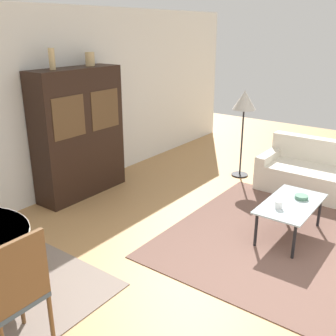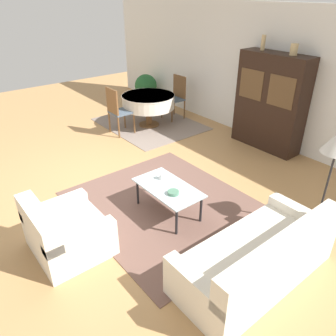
{
  "view_description": "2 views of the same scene",
  "coord_description": "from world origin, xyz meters",
  "px_view_note": "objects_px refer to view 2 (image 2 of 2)",
  "views": [
    {
      "loc": [
        -3.05,
        -1.0,
        2.41
      ],
      "look_at": [
        0.2,
        1.4,
        0.95
      ],
      "focal_mm": 42.0,
      "sensor_mm": 36.0,
      "label": 1
    },
    {
      "loc": [
        4.29,
        -2.11,
        2.93
      ],
      "look_at": [
        1.22,
        0.34,
        0.75
      ],
      "focal_mm": 35.0,
      "sensor_mm": 36.0,
      "label": 2
    }
  ],
  "objects_px": {
    "couch": "(258,259)",
    "display_cabinet": "(270,102)",
    "armchair": "(65,233)",
    "bowl": "(173,193)",
    "cup": "(162,176)",
    "coffee_table": "(168,189)",
    "dining_table": "(148,101)",
    "dining_chair_near": "(117,109)",
    "vase_short": "(294,49)",
    "dining_chair_far": "(176,95)",
    "potted_plant": "(146,86)",
    "vase_tall": "(263,43)"
  },
  "relations": [
    {
      "from": "couch",
      "to": "display_cabinet",
      "type": "height_order",
      "value": "display_cabinet"
    },
    {
      "from": "couch",
      "to": "armchair",
      "type": "height_order",
      "value": "couch"
    },
    {
      "from": "display_cabinet",
      "to": "couch",
      "type": "bearing_deg",
      "value": -54.41
    },
    {
      "from": "armchair",
      "to": "bowl",
      "type": "distance_m",
      "value": 1.49
    },
    {
      "from": "display_cabinet",
      "to": "cup",
      "type": "xyz_separation_m",
      "value": [
        0.33,
        -2.95,
        -0.45
      ]
    },
    {
      "from": "coffee_table",
      "to": "dining_table",
      "type": "relative_size",
      "value": 0.84
    },
    {
      "from": "display_cabinet",
      "to": "dining_chair_near",
      "type": "height_order",
      "value": "display_cabinet"
    },
    {
      "from": "cup",
      "to": "bowl",
      "type": "bearing_deg",
      "value": -16.67
    },
    {
      "from": "coffee_table",
      "to": "vase_short",
      "type": "xyz_separation_m",
      "value": [
        -0.25,
        3.02,
        1.57
      ]
    },
    {
      "from": "dining_chair_far",
      "to": "potted_plant",
      "type": "distance_m",
      "value": 1.54
    },
    {
      "from": "armchair",
      "to": "dining_chair_far",
      "type": "bearing_deg",
      "value": 124.44
    },
    {
      "from": "armchair",
      "to": "cup",
      "type": "xyz_separation_m",
      "value": [
        -0.06,
        1.55,
        0.21
      ]
    },
    {
      "from": "cup",
      "to": "bowl",
      "type": "xyz_separation_m",
      "value": [
        0.41,
        -0.12,
        -0.02
      ]
    },
    {
      "from": "dining_chair_near",
      "to": "couch",
      "type": "bearing_deg",
      "value": -11.86
    },
    {
      "from": "coffee_table",
      "to": "dining_chair_far",
      "type": "relative_size",
      "value": 0.99
    },
    {
      "from": "dining_chair_near",
      "to": "dining_chair_far",
      "type": "distance_m",
      "value": 1.68
    },
    {
      "from": "cup",
      "to": "vase_short",
      "type": "height_order",
      "value": "vase_short"
    },
    {
      "from": "dining_chair_near",
      "to": "potted_plant",
      "type": "bearing_deg",
      "value": 129.7
    },
    {
      "from": "cup",
      "to": "dining_chair_near",
      "type": "bearing_deg",
      "value": 161.83
    },
    {
      "from": "dining_table",
      "to": "dining_chair_near",
      "type": "bearing_deg",
      "value": -90.0
    },
    {
      "from": "armchair",
      "to": "cup",
      "type": "distance_m",
      "value": 1.57
    },
    {
      "from": "couch",
      "to": "vase_short",
      "type": "relative_size",
      "value": 9.96
    },
    {
      "from": "couch",
      "to": "bowl",
      "type": "bearing_deg",
      "value": 92.88
    },
    {
      "from": "vase_tall",
      "to": "vase_short",
      "type": "relative_size",
      "value": 1.42
    },
    {
      "from": "dining_table",
      "to": "bowl",
      "type": "distance_m",
      "value": 3.71
    },
    {
      "from": "display_cabinet",
      "to": "cup",
      "type": "bearing_deg",
      "value": -83.6
    },
    {
      "from": "bowl",
      "to": "armchair",
      "type": "bearing_deg",
      "value": -104.02
    },
    {
      "from": "couch",
      "to": "dining_chair_far",
      "type": "relative_size",
      "value": 1.85
    },
    {
      "from": "couch",
      "to": "dining_chair_far",
      "type": "bearing_deg",
      "value": 60.12
    },
    {
      "from": "dining_chair_near",
      "to": "vase_short",
      "type": "bearing_deg",
      "value": 36.4
    },
    {
      "from": "dining_table",
      "to": "vase_tall",
      "type": "bearing_deg",
      "value": 29.69
    },
    {
      "from": "armchair",
      "to": "vase_tall",
      "type": "relative_size",
      "value": 3.38
    },
    {
      "from": "couch",
      "to": "cup",
      "type": "height_order",
      "value": "couch"
    },
    {
      "from": "display_cabinet",
      "to": "vase_tall",
      "type": "xyz_separation_m",
      "value": [
        -0.35,
        0.0,
        1.07
      ]
    },
    {
      "from": "dining_chair_far",
      "to": "cup",
      "type": "relative_size",
      "value": 12.01
    },
    {
      "from": "display_cabinet",
      "to": "dining_chair_far",
      "type": "distance_m",
      "value": 2.51
    },
    {
      "from": "coffee_table",
      "to": "dining_table",
      "type": "bearing_deg",
      "value": 148.86
    },
    {
      "from": "display_cabinet",
      "to": "dining_table",
      "type": "distance_m",
      "value": 2.75
    },
    {
      "from": "coffee_table",
      "to": "dining_chair_near",
      "type": "distance_m",
      "value": 3.18
    },
    {
      "from": "dining_table",
      "to": "vase_short",
      "type": "height_order",
      "value": "vase_short"
    },
    {
      "from": "armchair",
      "to": "vase_tall",
      "type": "xyz_separation_m",
      "value": [
        -0.74,
        4.51,
        1.73
      ]
    },
    {
      "from": "vase_tall",
      "to": "potted_plant",
      "type": "height_order",
      "value": "vase_tall"
    },
    {
      "from": "dining_chair_near",
      "to": "cup",
      "type": "bearing_deg",
      "value": -18.17
    },
    {
      "from": "couch",
      "to": "dining_table",
      "type": "relative_size",
      "value": 1.57
    },
    {
      "from": "dining_chair_far",
      "to": "potted_plant",
      "type": "bearing_deg",
      "value": -6.05
    },
    {
      "from": "vase_short",
      "to": "dining_chair_far",
      "type": "bearing_deg",
      "value": -172.59
    },
    {
      "from": "dining_table",
      "to": "dining_chair_near",
      "type": "height_order",
      "value": "dining_chair_near"
    },
    {
      "from": "coffee_table",
      "to": "bowl",
      "type": "bearing_deg",
      "value": -16.83
    },
    {
      "from": "display_cabinet",
      "to": "cup",
      "type": "relative_size",
      "value": 21.62
    },
    {
      "from": "vase_short",
      "to": "bowl",
      "type": "bearing_deg",
      "value": -81.95
    }
  ]
}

